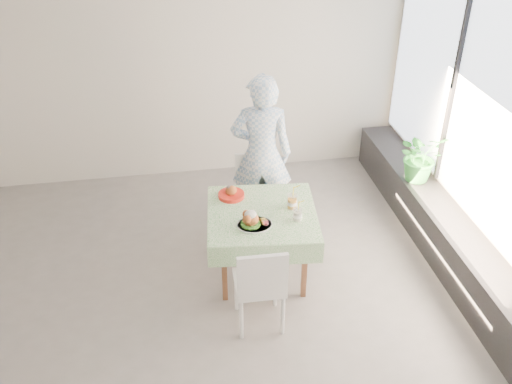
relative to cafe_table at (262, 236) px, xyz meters
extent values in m
plane|color=slate|center=(-0.84, -0.27, -0.46)|extent=(6.00, 6.00, 0.00)
plane|color=white|center=(-0.84, -0.27, 2.34)|extent=(6.00, 6.00, 0.00)
cube|color=beige|center=(-0.84, 2.23, 0.94)|extent=(6.00, 0.02, 2.80)
cube|color=beige|center=(2.16, -0.27, 0.94)|extent=(0.02, 5.00, 2.80)
cube|color=#D1E0F9|center=(2.13, -0.27, 1.19)|extent=(0.01, 4.80, 2.18)
cube|color=black|center=(1.96, -0.27, -0.21)|extent=(0.40, 4.80, 0.50)
cube|color=brown|center=(0.00, 0.00, 0.25)|extent=(0.99, 0.99, 0.04)
cube|color=white|center=(0.00, 0.00, 0.28)|extent=(1.15, 1.15, 0.01)
cube|color=white|center=(0.07, 0.75, -0.01)|extent=(0.44, 0.44, 0.04)
cube|color=white|center=(0.08, 0.94, 0.22)|extent=(0.42, 0.06, 0.42)
cube|color=white|center=(-0.15, -0.69, 0.00)|extent=(0.44, 0.44, 0.04)
cube|color=white|center=(-0.15, -0.88, 0.24)|extent=(0.43, 0.05, 0.43)
imported|color=#83AAD2|center=(0.15, 0.86, 0.45)|extent=(0.73, 0.54, 1.82)
cylinder|color=white|center=(-0.11, -0.21, 0.29)|extent=(0.33, 0.33, 0.02)
cylinder|color=#1F5615|center=(-0.15, -0.21, 0.31)|extent=(0.18, 0.18, 0.02)
ellipsoid|color=brown|center=(-0.15, -0.21, 0.36)|extent=(0.15, 0.14, 0.12)
ellipsoid|color=white|center=(-0.15, -0.21, 0.41)|extent=(0.11, 0.11, 0.08)
cylinder|color=#A30F12|center=(-0.01, -0.22, 0.32)|extent=(0.06, 0.06, 0.03)
cylinder|color=white|center=(0.30, 0.03, 0.35)|extent=(0.10, 0.10, 0.14)
cylinder|color=#FF9E15|center=(0.30, 0.03, 0.34)|extent=(0.09, 0.09, 0.10)
cylinder|color=white|center=(0.30, 0.03, 0.42)|extent=(0.10, 0.10, 0.01)
cylinder|color=yellow|center=(0.31, 0.03, 0.48)|extent=(0.01, 0.04, 0.19)
cylinder|color=white|center=(0.31, -0.18, 0.34)|extent=(0.08, 0.08, 0.12)
cylinder|color=beige|center=(0.31, -0.18, 0.33)|extent=(0.07, 0.07, 0.09)
cylinder|color=white|center=(0.31, -0.18, 0.40)|extent=(0.09, 0.09, 0.01)
cylinder|color=yellow|center=(0.31, -0.18, 0.45)|extent=(0.01, 0.03, 0.17)
cylinder|color=#B41E12|center=(-0.26, 0.33, 0.30)|extent=(0.26, 0.26, 0.04)
cylinder|color=white|center=(-0.26, 0.33, 0.31)|extent=(0.22, 0.22, 0.02)
ellipsoid|color=brown|center=(-0.26, 0.33, 0.36)|extent=(0.12, 0.11, 0.10)
imported|color=#2C8433|center=(1.94, 0.73, 0.33)|extent=(0.55, 0.49, 0.59)
camera|label=1|loc=(-0.83, -4.49, 3.37)|focal=40.00mm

